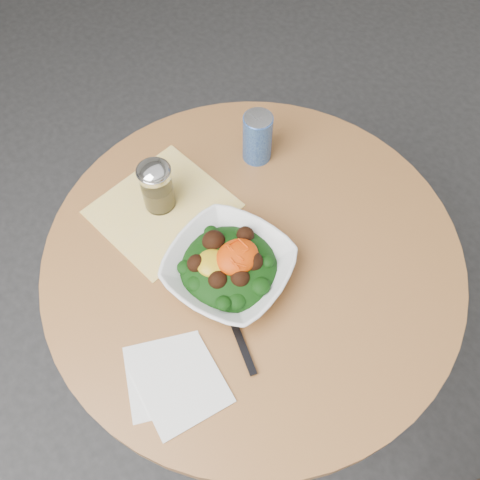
# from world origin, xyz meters

# --- Properties ---
(ground) EXTENTS (6.00, 6.00, 0.00)m
(ground) POSITION_xyz_m (0.00, 0.00, 0.00)
(ground) COLOR #2A2A2C
(ground) RESTS_ON ground
(table) EXTENTS (0.90, 0.90, 0.75)m
(table) POSITION_xyz_m (0.00, 0.00, 0.55)
(table) COLOR black
(table) RESTS_ON ground
(cloth_napkin) EXTENTS (0.30, 0.28, 0.00)m
(cloth_napkin) POSITION_xyz_m (-0.08, 0.22, 0.75)
(cloth_napkin) COLOR yellow
(cloth_napkin) RESTS_ON table
(paper_napkins) EXTENTS (0.20, 0.22, 0.00)m
(paper_napkins) POSITION_xyz_m (-0.29, -0.11, 0.75)
(paper_napkins) COLOR white
(paper_napkins) RESTS_ON table
(salad_bowl) EXTENTS (0.31, 0.31, 0.09)m
(salad_bowl) POSITION_xyz_m (-0.07, -0.01, 0.78)
(salad_bowl) COLOR white
(salad_bowl) RESTS_ON table
(fork) EXTENTS (0.09, 0.21, 0.00)m
(fork) POSITION_xyz_m (-0.13, -0.09, 0.76)
(fork) COLOR black
(fork) RESTS_ON table
(spice_shaker) EXTENTS (0.07, 0.07, 0.13)m
(spice_shaker) POSITION_xyz_m (-0.08, 0.23, 0.82)
(spice_shaker) COLOR silver
(spice_shaker) RESTS_ON table
(beverage_can) EXTENTS (0.07, 0.07, 0.13)m
(beverage_can) POSITION_xyz_m (0.18, 0.20, 0.81)
(beverage_can) COLOR navy
(beverage_can) RESTS_ON table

